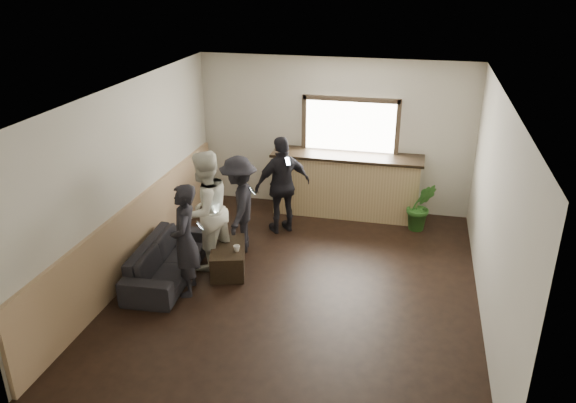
% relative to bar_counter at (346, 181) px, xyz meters
% --- Properties ---
extents(ground, '(5.00, 6.00, 0.01)m').
position_rel_bar_counter_xyz_m(ground, '(-0.30, -2.70, -0.64)').
color(ground, black).
extents(room_shell, '(5.01, 6.01, 2.80)m').
position_rel_bar_counter_xyz_m(room_shell, '(-1.04, -2.70, 0.83)').
color(room_shell, silver).
rests_on(room_shell, ground).
extents(bar_counter, '(2.70, 0.68, 2.13)m').
position_rel_bar_counter_xyz_m(bar_counter, '(0.00, 0.00, 0.00)').
color(bar_counter, tan).
rests_on(bar_counter, ground).
extents(sofa, '(0.85, 1.92, 0.55)m').
position_rel_bar_counter_xyz_m(sofa, '(-2.24, -2.88, -0.37)').
color(sofa, black).
rests_on(sofa, ground).
extents(coffee_table, '(0.72, 0.98, 0.39)m').
position_rel_bar_counter_xyz_m(coffee_table, '(-1.44, -2.49, -0.45)').
color(coffee_table, black).
rests_on(coffee_table, ground).
extents(cup_a, '(0.13, 0.13, 0.10)m').
position_rel_bar_counter_xyz_m(cup_a, '(-1.54, -2.29, -0.20)').
color(cup_a, silver).
rests_on(cup_a, coffee_table).
extents(cup_b, '(0.14, 0.14, 0.09)m').
position_rel_bar_counter_xyz_m(cup_b, '(-1.26, -2.59, -0.20)').
color(cup_b, silver).
rests_on(cup_b, coffee_table).
extents(potted_plant, '(0.55, 0.48, 0.88)m').
position_rel_bar_counter_xyz_m(potted_plant, '(1.35, -0.40, -0.20)').
color(potted_plant, '#2D6623').
rests_on(potted_plant, ground).
extents(person_a, '(0.54, 0.68, 1.62)m').
position_rel_bar_counter_xyz_m(person_a, '(-1.79, -3.20, 0.17)').
color(person_a, black).
rests_on(person_a, ground).
extents(person_b, '(1.02, 1.11, 1.83)m').
position_rel_bar_counter_xyz_m(person_b, '(-1.79, -2.43, 0.28)').
color(person_b, silver).
rests_on(person_b, ground).
extents(person_c, '(0.76, 1.11, 1.58)m').
position_rel_bar_counter_xyz_m(person_c, '(-1.46, -1.81, 0.15)').
color(person_c, black).
rests_on(person_c, ground).
extents(person_d, '(1.04, 0.92, 1.69)m').
position_rel_bar_counter_xyz_m(person_d, '(-0.95, -0.98, 0.20)').
color(person_d, black).
rests_on(person_d, ground).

